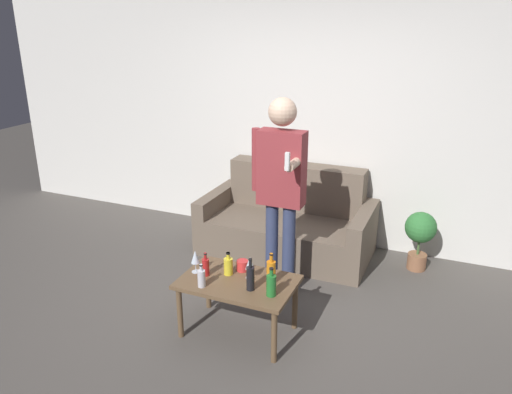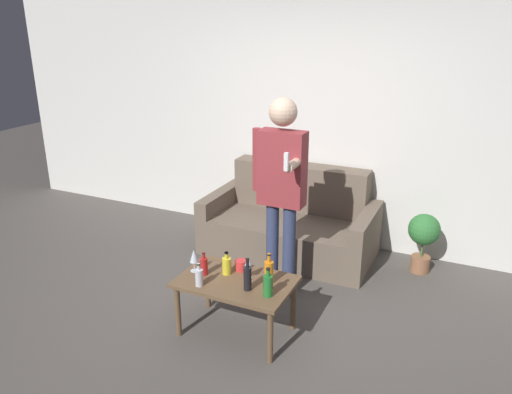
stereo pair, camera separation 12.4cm
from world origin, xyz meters
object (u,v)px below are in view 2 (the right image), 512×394
at_px(bottle_orange, 268,285).
at_px(person_standing_front, 281,181).
at_px(couch, 291,223).
at_px(coffee_table, 236,287).

distance_m(bottle_orange, person_standing_front, 0.98).
distance_m(couch, bottle_orange, 1.74).
xyz_separation_m(bottle_orange, person_standing_front, (-0.24, 0.81, 0.51)).
bearing_deg(bottle_orange, coffee_table, 162.20).
bearing_deg(person_standing_front, couch, 104.37).
relative_size(coffee_table, bottle_orange, 3.97).
bearing_deg(couch, person_standing_front, -75.63).
relative_size(couch, bottle_orange, 7.89).
xyz_separation_m(couch, coffee_table, (0.15, -1.56, 0.10)).
bearing_deg(coffee_table, bottle_orange, -17.80).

